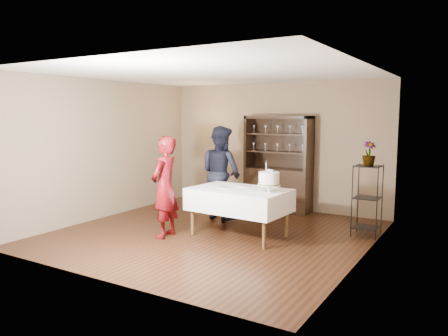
{
  "coord_description": "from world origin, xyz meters",
  "views": [
    {
      "loc": [
        3.91,
        -6.14,
        2.02
      ],
      "look_at": [
        0.16,
        0.1,
        1.13
      ],
      "focal_mm": 35.0,
      "sensor_mm": 36.0,
      "label": 1
    }
  ],
  "objects_px": {
    "china_hutch": "(278,179)",
    "woman": "(165,187)",
    "cake": "(269,179)",
    "potted_plant": "(369,154)",
    "man": "(221,173)",
    "cake_table": "(239,200)",
    "plant_etagere": "(367,198)"
  },
  "relations": [
    {
      "from": "china_hutch",
      "to": "cake",
      "type": "xyz_separation_m",
      "value": [
        0.8,
        -2.16,
        0.34
      ]
    },
    {
      "from": "china_hutch",
      "to": "cake",
      "type": "distance_m",
      "value": 2.33
    },
    {
      "from": "cake",
      "to": "potted_plant",
      "type": "height_order",
      "value": "potted_plant"
    },
    {
      "from": "plant_etagere",
      "to": "cake_table",
      "type": "distance_m",
      "value": 2.13
    },
    {
      "from": "china_hutch",
      "to": "cake",
      "type": "bearing_deg",
      "value": -69.71
    },
    {
      "from": "cake_table",
      "to": "cake",
      "type": "height_order",
      "value": "cake"
    },
    {
      "from": "cake",
      "to": "potted_plant",
      "type": "distance_m",
      "value": 1.73
    },
    {
      "from": "cake_table",
      "to": "cake",
      "type": "bearing_deg",
      "value": -1.34
    },
    {
      "from": "plant_etagere",
      "to": "potted_plant",
      "type": "distance_m",
      "value": 0.74
    },
    {
      "from": "cake_table",
      "to": "cake",
      "type": "xyz_separation_m",
      "value": [
        0.55,
        -0.01,
        0.39
      ]
    },
    {
      "from": "china_hutch",
      "to": "cake_table",
      "type": "relative_size",
      "value": 1.21
    },
    {
      "from": "woman",
      "to": "man",
      "type": "height_order",
      "value": "man"
    },
    {
      "from": "china_hutch",
      "to": "man",
      "type": "height_order",
      "value": "china_hutch"
    },
    {
      "from": "plant_etagere",
      "to": "cake",
      "type": "height_order",
      "value": "cake"
    },
    {
      "from": "china_hutch",
      "to": "man",
      "type": "distance_m",
      "value": 1.42
    },
    {
      "from": "cake_table",
      "to": "cake",
      "type": "relative_size",
      "value": 3.3
    },
    {
      "from": "china_hutch",
      "to": "cake_table",
      "type": "xyz_separation_m",
      "value": [
        0.25,
        -2.15,
        -0.05
      ]
    },
    {
      "from": "woman",
      "to": "potted_plant",
      "type": "height_order",
      "value": "woman"
    },
    {
      "from": "plant_etagere",
      "to": "woman",
      "type": "relative_size",
      "value": 0.72
    },
    {
      "from": "potted_plant",
      "to": "woman",
      "type": "bearing_deg",
      "value": -148.73
    },
    {
      "from": "plant_etagere",
      "to": "man",
      "type": "relative_size",
      "value": 0.66
    },
    {
      "from": "plant_etagere",
      "to": "china_hutch",
      "type": "bearing_deg",
      "value": 153.17
    },
    {
      "from": "plant_etagere",
      "to": "potted_plant",
      "type": "bearing_deg",
      "value": -78.5
    },
    {
      "from": "plant_etagere",
      "to": "cake",
      "type": "xyz_separation_m",
      "value": [
        -1.28,
        -1.11,
        0.35
      ]
    },
    {
      "from": "china_hutch",
      "to": "woman",
      "type": "xyz_separation_m",
      "value": [
        -0.78,
        -2.82,
        0.17
      ]
    },
    {
      "from": "china_hutch",
      "to": "man",
      "type": "bearing_deg",
      "value": -118.13
    },
    {
      "from": "china_hutch",
      "to": "potted_plant",
      "type": "relative_size",
      "value": 4.94
    },
    {
      "from": "cake",
      "to": "man",
      "type": "bearing_deg",
      "value": 147.48
    },
    {
      "from": "man",
      "to": "cake",
      "type": "relative_size",
      "value": 3.6
    },
    {
      "from": "cake_table",
      "to": "woman",
      "type": "height_order",
      "value": "woman"
    },
    {
      "from": "man",
      "to": "potted_plant",
      "type": "relative_size",
      "value": 4.47
    },
    {
      "from": "cake_table",
      "to": "woman",
      "type": "distance_m",
      "value": 1.25
    }
  ]
}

